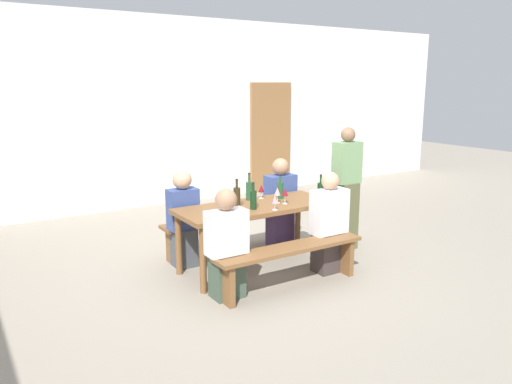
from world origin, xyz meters
TOP-DOWN VIEW (x-y plane):
  - ground_plane at (0.00, 0.00)m, footprint 24.00×24.00m
  - back_wall at (0.00, 3.61)m, footprint 14.00×0.20m
  - wooden_door at (2.53, 3.47)m, footprint 0.90×0.06m
  - tasting_table at (0.00, 0.00)m, footprint 1.81×0.73m
  - bench_near at (0.00, -0.66)m, footprint 1.71×0.30m
  - bench_far at (0.00, 0.66)m, footprint 1.71×0.30m
  - wine_bottle_0 at (0.72, -0.26)m, footprint 0.07×0.07m
  - wine_bottle_1 at (0.07, 0.26)m, footprint 0.08×0.08m
  - wine_bottle_2 at (-0.13, -0.15)m, footprint 0.07×0.07m
  - wine_bottle_3 at (-0.24, 0.01)m, footprint 0.08×0.08m
  - wine_bottle_4 at (0.41, 0.12)m, footprint 0.07×0.07m
  - wine_glass_0 at (-0.41, 0.06)m, footprint 0.08×0.08m
  - wine_glass_1 at (0.26, -0.05)m, footprint 0.07×0.07m
  - wine_glass_2 at (0.23, 0.24)m, footprint 0.07×0.07m
  - wine_glass_3 at (0.05, -0.30)m, footprint 0.06×0.06m
  - wine_glass_4 at (0.31, -0.12)m, footprint 0.07×0.07m
  - seated_guest_near_0 at (-0.66, -0.51)m, footprint 0.41×0.24m
  - seated_guest_near_1 at (0.64, -0.51)m, footprint 0.42×0.24m
  - seated_guest_far_0 at (-0.66, 0.51)m, footprint 0.34×0.24m
  - seated_guest_far_1 at (0.69, 0.51)m, footprint 0.40×0.24m
  - standing_host at (1.35, 0.01)m, footprint 0.34×0.24m

SIDE VIEW (x-z plane):
  - ground_plane at x=0.00m, z-range 0.00..0.00m
  - bench_near at x=0.00m, z-range 0.12..0.57m
  - bench_far at x=0.00m, z-range 0.12..0.57m
  - seated_guest_near_0 at x=-0.66m, z-range -0.03..1.08m
  - seated_guest_near_1 at x=0.64m, z-range -0.03..1.11m
  - seated_guest_far_0 at x=-0.66m, z-range -0.01..1.12m
  - seated_guest_far_1 at x=0.69m, z-range -0.03..1.14m
  - tasting_table at x=0.00m, z-range 0.29..1.04m
  - standing_host at x=1.35m, z-range -0.03..1.53m
  - wine_bottle_4 at x=0.41m, z-range 0.71..1.00m
  - wine_bottle_2 at x=-0.13m, z-range 0.71..1.01m
  - wine_glass_3 at x=0.05m, z-range 0.78..0.94m
  - wine_glass_2 at x=0.23m, z-range 0.78..0.95m
  - wine_bottle_1 at x=0.07m, z-range 0.71..1.03m
  - wine_bottle_0 at x=0.72m, z-range 0.71..1.03m
  - wine_bottle_3 at x=-0.24m, z-range 0.71..1.03m
  - wine_glass_4 at x=0.31m, z-range 0.79..0.97m
  - wine_glass_1 at x=0.26m, z-range 0.79..0.97m
  - wine_glass_0 at x=-0.41m, z-range 0.79..0.97m
  - wooden_door at x=2.53m, z-range 0.00..2.10m
  - back_wall at x=0.00m, z-range 0.00..3.20m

